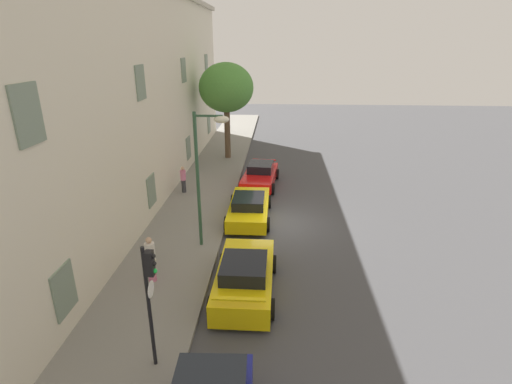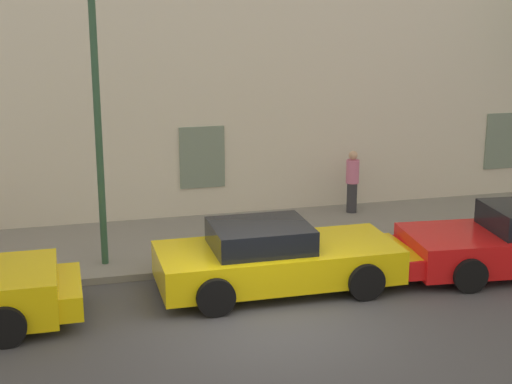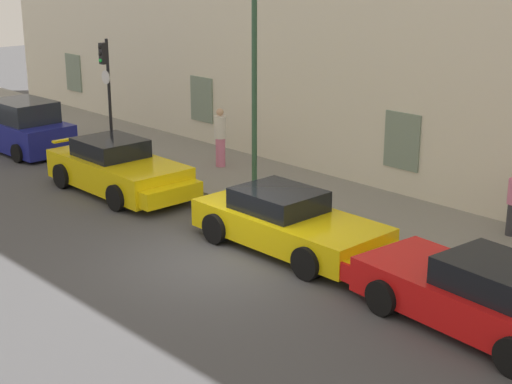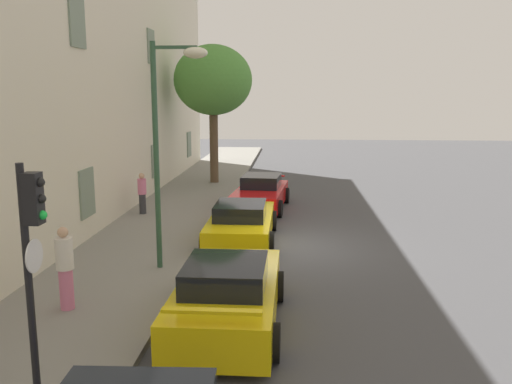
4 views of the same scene
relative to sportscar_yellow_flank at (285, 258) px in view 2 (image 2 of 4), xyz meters
name	(u,v)px [view 2 (image 2 of 4)]	position (x,y,z in m)	size (l,w,h in m)	color
ground_plane	(272,322)	(-0.68, -1.46, -0.59)	(80.00, 80.00, 0.00)	#444447
sidewalk	(219,240)	(-0.68, 2.90, -0.52)	(60.00, 3.71, 0.14)	gray
sportscar_yellow_flank	(285,258)	(0.00, 0.00, 0.00)	(4.96, 2.14, 1.30)	yellow
sportscar_white_middle	(508,243)	(4.60, -0.29, 0.00)	(4.99, 2.37, 1.35)	red
street_lamp	(96,70)	(-3.26, 1.43, 3.49)	(0.44, 1.42, 5.72)	#2D5138
pedestrian_admiring	(352,181)	(2.96, 4.05, 0.35)	(0.33, 0.33, 1.56)	#333338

